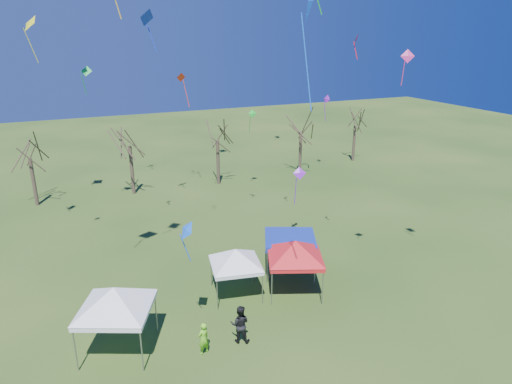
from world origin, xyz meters
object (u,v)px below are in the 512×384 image
(tree_4, at_px, (301,118))
(tree_1, at_px, (27,141))
(person_green, at_px, (203,338))
(tree_3, at_px, (217,124))
(tree_2, at_px, (128,128))
(tent_white_mid, at_px, (235,252))
(tent_red, at_px, (296,244))
(tent_white_west, at_px, (114,292))
(person_dark, at_px, (240,324))
(tent_blue, at_px, (290,240))
(tree_5, at_px, (356,113))

(tree_4, bearing_deg, tree_1, 178.58)
(person_green, bearing_deg, tree_3, -132.94)
(tree_2, xyz_separation_m, tent_white_mid, (2.52, -20.52, -3.55))
(tent_white_mid, bearing_deg, tree_2, 97.00)
(tree_2, height_order, person_green, tree_2)
(tent_red, bearing_deg, person_green, -154.01)
(tree_4, distance_m, person_green, 31.01)
(tree_3, bearing_deg, tree_4, -0.26)
(tree_2, bearing_deg, person_green, -91.73)
(tent_white_west, bearing_deg, person_dark, -17.19)
(person_green, bearing_deg, person_dark, 161.86)
(tent_white_mid, distance_m, tent_blue, 4.30)
(tree_2, bearing_deg, tree_1, 178.15)
(tree_1, relative_size, tent_white_mid, 1.99)
(tree_1, distance_m, tent_blue, 24.94)
(tent_blue, distance_m, person_green, 9.24)
(tent_white_mid, relative_size, person_dark, 1.91)
(tree_2, distance_m, tent_white_mid, 20.97)
(tent_red, relative_size, person_dark, 2.01)
(tent_white_west, relative_size, tent_red, 1.05)
(tree_2, relative_size, tree_5, 1.10)
(tent_white_mid, height_order, person_green, tent_white_mid)
(tree_3, distance_m, tent_blue, 19.46)
(tent_blue, distance_m, person_dark, 7.68)
(tree_2, bearing_deg, tent_white_mid, -83.00)
(tree_3, bearing_deg, person_green, -110.55)
(tree_1, xyz_separation_m, tree_3, (16.80, -0.60, 0.29))
(tree_1, distance_m, tent_white_mid, 23.68)
(person_green, bearing_deg, tent_red, -176.41)
(tree_4, height_order, person_green, tree_4)
(person_dark, bearing_deg, tent_white_west, 9.39)
(tent_white_west, bearing_deg, tent_blue, 17.89)
(tree_2, height_order, person_dark, tree_2)
(tent_white_west, bearing_deg, tree_1, 99.88)
(tree_4, bearing_deg, tent_red, -119.39)
(tent_red, bearing_deg, tent_white_west, -172.50)
(tree_3, xyz_separation_m, person_dark, (-7.23, -24.25, -5.09))
(tree_3, distance_m, tree_4, 9.32)
(tree_3, distance_m, person_green, 26.58)
(tent_white_mid, distance_m, person_dark, 4.63)
(tent_white_mid, height_order, tent_red, tent_red)
(person_dark, bearing_deg, tent_white_mid, -81.83)
(person_green, bearing_deg, tree_5, -157.85)
(tent_red, xyz_separation_m, tent_blue, (0.81, 2.21, -0.82))
(tree_3, relative_size, tree_4, 1.00)
(tree_1, bearing_deg, tree_3, -2.06)
(tree_3, distance_m, person_dark, 25.81)
(tent_blue, bearing_deg, tree_1, 127.47)
(tree_3, bearing_deg, person_dark, -106.61)
(tent_red, distance_m, person_dark, 5.93)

